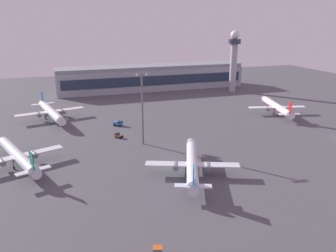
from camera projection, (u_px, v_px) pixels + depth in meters
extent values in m
plane|color=#4C4C51|center=(168.00, 165.00, 112.07)|extent=(416.00, 416.00, 0.00)
cube|color=#9EA3AD|center=(152.00, 79.00, 234.56)|extent=(127.34, 22.00, 14.00)
cube|color=#263347|center=(157.00, 80.00, 224.21)|extent=(122.25, 0.40, 6.16)
cube|color=gray|center=(152.00, 67.00, 232.12)|extent=(127.34, 19.80, 2.40)
cylinder|color=#A8A8B2|center=(233.00, 68.00, 223.76)|extent=(4.40, 4.40, 31.24)
cylinder|color=#2D3847|center=(235.00, 41.00, 218.66)|extent=(8.00, 8.00, 3.00)
sphere|color=silver|center=(235.00, 35.00, 217.47)|extent=(5.60, 5.60, 5.60)
cylinder|color=silver|center=(192.00, 163.00, 104.67)|extent=(15.05, 31.40, 3.42)
cone|color=silver|center=(191.00, 143.00, 121.14)|extent=(3.81, 3.20, 3.25)
cone|color=silver|center=(193.00, 190.00, 88.02)|extent=(3.79, 3.47, 3.08)
cube|color=silver|center=(192.00, 164.00, 103.86)|extent=(28.12, 13.90, 0.32)
cube|color=silver|center=(193.00, 186.00, 89.60)|extent=(10.00, 5.64, 0.32)
cube|color=#1984B2|center=(193.00, 176.00, 89.04)|extent=(1.31, 2.78, 5.85)
cylinder|color=slate|center=(176.00, 166.00, 104.29)|extent=(3.03, 3.74, 1.98)
cylinder|color=slate|center=(208.00, 167.00, 103.81)|extent=(3.03, 3.74, 1.98)
cube|color=#1984B2|center=(192.00, 165.00, 104.95)|extent=(13.78, 28.86, 0.32)
cylinder|color=#333338|center=(192.00, 155.00, 115.03)|extent=(0.25, 0.25, 3.20)
cylinder|color=black|center=(191.00, 159.00, 115.50)|extent=(0.70, 1.05, 0.99)
cylinder|color=#333338|center=(186.00, 170.00, 103.09)|extent=(0.25, 0.25, 3.20)
cylinder|color=black|center=(186.00, 175.00, 103.57)|extent=(0.70, 1.05, 0.99)
cylinder|color=#333338|center=(199.00, 171.00, 102.90)|extent=(0.25, 0.25, 3.20)
cylinder|color=black|center=(199.00, 175.00, 103.37)|extent=(0.70, 1.05, 0.99)
cylinder|color=silver|center=(17.00, 155.00, 110.49)|extent=(14.69, 31.98, 3.47)
cone|color=silver|center=(3.00, 141.00, 123.49)|extent=(3.85, 3.20, 3.29)
cone|color=silver|center=(35.00, 173.00, 97.35)|extent=(3.81, 3.48, 3.12)
cube|color=silver|center=(18.00, 156.00, 109.87)|extent=(28.63, 13.59, 0.32)
cube|color=silver|center=(33.00, 171.00, 98.58)|extent=(10.17, 5.55, 0.32)
cube|color=#146B4C|center=(32.00, 161.00, 97.96)|extent=(1.27, 2.83, 5.93)
cylinder|color=slate|center=(2.00, 162.00, 107.05)|extent=(3.03, 3.78, 2.01)
cylinder|color=slate|center=(34.00, 155.00, 113.06)|extent=(3.03, 3.78, 2.01)
cube|color=#146B4C|center=(17.00, 158.00, 110.77)|extent=(13.45, 29.40, 0.33)
cylinder|color=#333338|center=(9.00, 150.00, 118.77)|extent=(0.26, 0.26, 3.24)
cylinder|color=black|center=(9.00, 155.00, 119.26)|extent=(0.69, 1.07, 1.00)
cylinder|color=#333338|center=(13.00, 163.00, 108.07)|extent=(0.26, 0.26, 3.24)
cylinder|color=black|center=(14.00, 168.00, 108.56)|extent=(0.69, 1.07, 1.00)
cylinder|color=#333338|center=(26.00, 160.00, 110.48)|extent=(0.26, 0.26, 3.24)
cylinder|color=black|center=(27.00, 165.00, 110.96)|extent=(0.69, 1.07, 1.00)
cylinder|color=white|center=(276.00, 106.00, 173.10)|extent=(11.22, 32.30, 3.42)
cone|color=white|center=(265.00, 99.00, 189.56)|extent=(3.68, 2.89, 3.25)
cone|color=white|center=(291.00, 116.00, 156.46)|extent=(3.60, 3.20, 3.08)
cube|color=white|center=(277.00, 107.00, 172.29)|extent=(28.85, 10.51, 0.32)
cube|color=white|center=(289.00, 114.00, 158.03)|extent=(10.14, 4.51, 0.32)
cube|color=red|center=(290.00, 108.00, 157.47)|extent=(0.96, 2.86, 5.86)
cylinder|color=slate|center=(267.00, 109.00, 172.11)|extent=(2.71, 3.63, 1.98)
cylinder|color=slate|center=(286.00, 108.00, 172.85)|extent=(2.71, 3.63, 1.98)
cube|color=red|center=(276.00, 108.00, 173.38)|extent=(10.25, 29.70, 0.32)
cylinder|color=#333338|center=(269.00, 105.00, 183.45)|extent=(0.25, 0.25, 3.20)
cylinder|color=black|center=(269.00, 108.00, 183.93)|extent=(0.59, 1.05, 0.99)
cylinder|color=#333338|center=(274.00, 111.00, 171.28)|extent=(0.25, 0.25, 3.20)
cylinder|color=black|center=(274.00, 114.00, 171.76)|extent=(0.59, 1.05, 0.99)
cylinder|color=#333338|center=(282.00, 110.00, 171.57)|extent=(0.25, 0.25, 3.20)
cylinder|color=black|center=(281.00, 114.00, 172.05)|extent=(0.59, 1.05, 0.99)
cylinder|color=silver|center=(51.00, 112.00, 161.66)|extent=(11.66, 35.77, 3.78)
cone|color=silver|center=(61.00, 121.00, 146.08)|extent=(4.03, 3.13, 3.59)
cone|color=silver|center=(42.00, 104.00, 177.39)|extent=(3.94, 3.47, 3.40)
cube|color=silver|center=(50.00, 112.00, 162.53)|extent=(31.93, 10.97, 0.35)
cube|color=silver|center=(43.00, 104.00, 175.79)|extent=(11.20, 4.77, 0.35)
cube|color=#19479E|center=(42.00, 98.00, 174.64)|extent=(1.00, 3.17, 6.47)
cylinder|color=slate|center=(62.00, 111.00, 165.45)|extent=(2.93, 3.98, 2.19)
cylinder|color=slate|center=(39.00, 115.00, 160.01)|extent=(2.93, 3.98, 2.19)
cube|color=#19479E|center=(51.00, 114.00, 161.96)|extent=(10.66, 32.89, 0.36)
cylinder|color=#333338|center=(57.00, 121.00, 152.84)|extent=(0.28, 0.28, 3.53)
cylinder|color=black|center=(58.00, 125.00, 153.37)|extent=(0.63, 1.16, 1.09)
cylinder|color=#333338|center=(55.00, 113.00, 165.30)|extent=(0.28, 0.28, 3.53)
cylinder|color=black|center=(55.00, 117.00, 165.82)|extent=(0.63, 1.16, 1.09)
cylinder|color=#333338|center=(45.00, 115.00, 163.12)|extent=(0.28, 0.28, 3.53)
cylinder|color=black|center=(46.00, 118.00, 163.65)|extent=(0.63, 1.16, 1.09)
cube|color=#D85919|center=(117.00, 135.00, 137.99)|extent=(2.38, 2.41, 0.90)
cube|color=#1E232D|center=(117.00, 134.00, 137.75)|extent=(2.14, 2.17, 0.70)
cylinder|color=black|center=(116.00, 137.00, 137.53)|extent=(0.88, 0.81, 0.90)
cylinder|color=black|center=(118.00, 136.00, 138.87)|extent=(0.88, 0.81, 0.90)
cylinder|color=black|center=(120.00, 138.00, 136.82)|extent=(0.88, 0.81, 0.90)
cylinder|color=black|center=(122.00, 136.00, 138.15)|extent=(0.88, 0.81, 0.90)
cube|color=#3372BF|center=(120.00, 124.00, 153.27)|extent=(2.82, 2.79, 1.10)
cube|color=#1E232D|center=(120.00, 122.00, 153.00)|extent=(2.52, 2.52, 0.70)
cube|color=#3372BF|center=(116.00, 123.00, 153.59)|extent=(3.04, 2.87, 1.40)
cylinder|color=black|center=(121.00, 124.00, 154.17)|extent=(0.93, 0.71, 0.90)
cylinder|color=black|center=(120.00, 126.00, 152.58)|extent=(0.93, 0.71, 0.90)
cylinder|color=black|center=(116.00, 124.00, 154.69)|extent=(0.93, 0.71, 0.90)
cylinder|color=black|center=(115.00, 125.00, 153.10)|extent=(0.93, 0.71, 0.90)
cube|color=#D85919|center=(158.00, 251.00, 68.38)|extent=(2.54, 2.86, 1.40)
cylinder|color=slate|center=(142.00, 110.00, 127.09)|extent=(0.70, 0.70, 27.39)
cube|color=slate|center=(142.00, 75.00, 123.19)|extent=(4.80, 0.40, 0.40)
sphere|color=#F9EAB2|center=(137.00, 75.00, 122.64)|extent=(0.90, 0.90, 0.90)
sphere|color=#F9EAB2|center=(146.00, 75.00, 123.74)|extent=(0.90, 0.90, 0.90)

